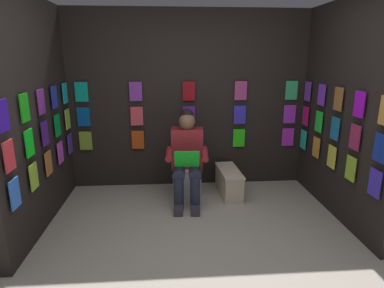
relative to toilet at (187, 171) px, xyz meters
The scene contains 7 objects.
ground_plane 1.67m from the toilet, 91.62° to the left, with size 30.00×30.00×0.00m, color #B2A899.
display_wall_back 0.99m from the toilet, 96.19° to the right, with size 3.39×0.14×2.45m.
display_wall_left 2.06m from the toilet, 160.11° to the left, with size 0.14×2.02×2.45m.
display_wall_right 1.98m from the toilet, 20.91° to the left, with size 0.14×2.02×2.45m.
toilet is the anchor object (origin of this frame).
person_reading 0.35m from the toilet, 86.44° to the left, with size 0.54×0.70×1.19m.
comic_longbox_near 0.58m from the toilet, behind, with size 0.29×0.69×0.36m.
Camera 1 is at (0.29, 2.50, 1.83)m, focal length 30.50 mm.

